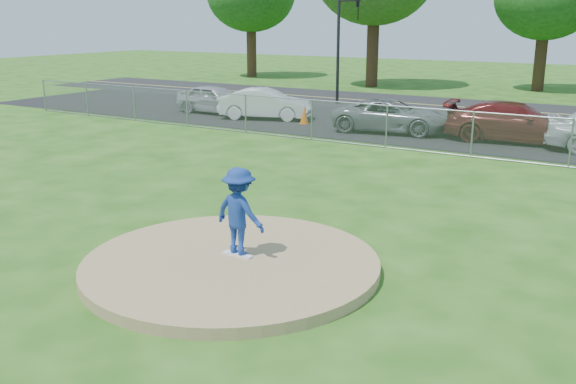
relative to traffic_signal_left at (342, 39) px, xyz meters
name	(u,v)px	position (x,y,z in m)	size (l,w,h in m)	color
ground	(420,165)	(8.76, -12.00, -3.36)	(120.00, 120.00, 0.00)	#204E11
pitchers_mound	(231,264)	(8.76, -22.00, -3.26)	(5.40, 5.40, 0.20)	#9A7C54
pitching_rubber	(238,255)	(8.76, -21.80, -3.14)	(0.60, 0.15, 0.04)	white
chain_link_fence	(442,132)	(8.76, -10.00, -2.61)	(40.00, 0.06, 1.50)	gray
parking_lot	(477,134)	(8.76, -5.50, -3.36)	(50.00, 8.00, 0.01)	black
street	(519,111)	(8.76, 2.00, -3.36)	(60.00, 7.00, 0.01)	black
traffic_signal_left	(342,39)	(0.00, 0.00, 0.00)	(1.28, 0.20, 5.60)	black
pitcher	(239,212)	(8.77, -21.73, -2.34)	(1.07, 0.61, 1.65)	navy
traffic_cone	(304,115)	(1.68, -6.90, -2.99)	(0.38, 0.38, 0.73)	#DD610B
parked_car_silver	(215,99)	(-3.56, -6.34, -2.68)	(1.59, 3.95, 1.35)	#A6A6AA
parked_car_white	(265,104)	(-0.53, -6.60, -2.67)	(1.44, 4.13, 1.36)	white
parked_car_gray	(391,116)	(5.66, -6.88, -2.71)	(2.12, 4.61, 1.28)	slate
parked_car_darkred	(515,122)	(10.35, -6.50, -2.62)	(2.04, 5.02, 1.46)	#5A1716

